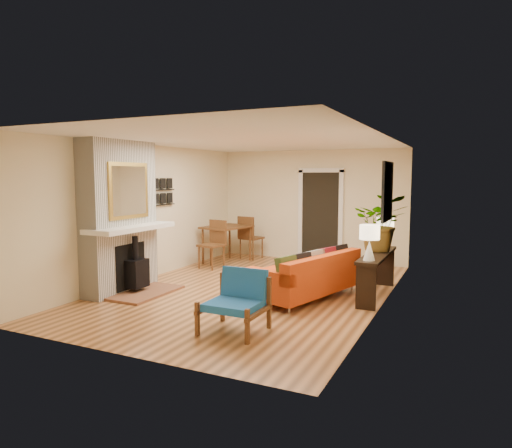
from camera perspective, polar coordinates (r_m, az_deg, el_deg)
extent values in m
plane|color=tan|center=(8.10, -0.61, -8.25)|extent=(6.50, 6.50, 0.00)
plane|color=white|center=(7.87, -0.63, 10.42)|extent=(6.50, 6.50, 0.00)
plane|color=#F9ECC3|center=(10.89, 6.88, 2.30)|extent=(4.50, 0.00, 4.50)
plane|color=#F9ECC3|center=(5.17, -16.56, -1.96)|extent=(4.50, 0.00, 4.50)
plane|color=#F9ECC3|center=(9.09, -13.50, 1.45)|extent=(0.00, 6.50, 6.50)
plane|color=#F9ECC3|center=(7.19, 15.73, 0.24)|extent=(0.00, 6.50, 6.50)
cube|color=black|center=(10.80, 8.07, 0.93)|extent=(0.88, 0.06, 2.10)
cube|color=white|center=(10.95, 5.60, 1.02)|extent=(0.10, 0.08, 2.18)
cube|color=white|center=(10.66, 10.57, 0.82)|extent=(0.10, 0.08, 2.18)
cube|color=white|center=(10.75, 8.14, 6.67)|extent=(1.08, 0.08, 0.10)
cube|color=black|center=(7.56, 16.11, 3.92)|extent=(0.04, 0.85, 0.95)
cube|color=slate|center=(7.57, 15.92, 3.92)|extent=(0.01, 0.70, 0.80)
cube|color=black|center=(9.33, -11.98, 2.34)|extent=(0.06, 0.95, 0.02)
cube|color=black|center=(9.32, -12.02, 4.18)|extent=(0.06, 0.95, 0.02)
cube|color=white|center=(8.16, -16.84, 4.80)|extent=(0.42, 1.50, 1.48)
cube|color=white|center=(8.29, -16.57, -4.21)|extent=(0.42, 1.50, 1.12)
cube|color=white|center=(8.05, -15.36, -0.45)|extent=(0.60, 1.68, 0.08)
cube|color=black|center=(8.17, -15.42, -5.11)|extent=(0.03, 0.72, 0.78)
cube|color=brown|center=(8.08, -13.73, -8.32)|extent=(0.75, 1.30, 0.04)
cube|color=black|center=(8.12, -14.78, -5.96)|extent=(0.30, 0.36, 0.48)
cylinder|color=black|center=(8.04, -14.86, -2.89)|extent=(0.10, 0.10, 0.40)
cube|color=gold|center=(8.02, -15.62, 4.04)|extent=(0.04, 0.95, 0.95)
cube|color=silver|center=(8.00, -15.51, 4.04)|extent=(0.01, 0.82, 0.82)
cylinder|color=silver|center=(7.24, -0.19, -9.58)|extent=(0.05, 0.05, 0.10)
cylinder|color=silver|center=(6.82, 4.16, -10.58)|extent=(0.05, 0.05, 0.10)
cylinder|color=silver|center=(8.64, 7.94, -7.08)|extent=(0.05, 0.05, 0.10)
cylinder|color=silver|center=(8.29, 11.90, -7.71)|extent=(0.05, 0.05, 0.10)
cube|color=#DA4714|center=(7.67, 6.30, -7.22)|extent=(1.42, 2.21, 0.29)
cube|color=#DA4714|center=(7.42, 8.48, -5.20)|extent=(0.77, 2.02, 0.34)
cube|color=#DA4714|center=(6.90, 1.77, -6.62)|extent=(0.89, 0.42, 0.20)
cube|color=#DA4714|center=(8.39, 10.04, -4.43)|extent=(0.89, 0.42, 0.20)
cube|color=#3F5625|center=(6.87, 3.94, -5.69)|extent=(0.30, 0.43, 0.41)
cube|color=black|center=(7.17, 5.85, -5.20)|extent=(0.30, 0.43, 0.41)
cube|color=#B1B0AB|center=(7.49, 7.61, -4.75)|extent=(0.30, 0.43, 0.41)
cube|color=maroon|center=(7.77, 9.03, -4.38)|extent=(0.30, 0.43, 0.41)
cube|color=black|center=(8.09, 10.52, -3.99)|extent=(0.30, 0.43, 0.41)
cylinder|color=silver|center=(7.76, -0.51, -8.65)|extent=(0.04, 0.04, 0.06)
cylinder|color=silver|center=(7.40, 3.35, -9.40)|extent=(0.04, 0.04, 0.06)
cylinder|color=silver|center=(8.25, 2.27, -7.77)|extent=(0.04, 0.04, 0.06)
cylinder|color=silver|center=(7.90, 6.01, -8.41)|extent=(0.04, 0.04, 0.06)
cube|color=#DA4714|center=(7.77, 2.79, -7.14)|extent=(0.93, 0.93, 0.33)
cube|color=brown|center=(6.11, -5.72, -10.19)|extent=(0.05, 0.73, 0.05)
cube|color=brown|center=(5.88, -7.36, -11.68)|extent=(0.05, 0.05, 0.43)
cube|color=brown|center=(6.37, -4.21, -9.06)|extent=(0.05, 0.05, 0.68)
cube|color=brown|center=(5.80, 0.34, -11.07)|extent=(0.05, 0.73, 0.05)
cube|color=brown|center=(5.55, -1.10, -12.72)|extent=(0.05, 0.05, 0.43)
cube|color=brown|center=(6.06, 1.65, -9.82)|extent=(0.05, 0.05, 0.68)
cube|color=#1D72B1|center=(5.93, -2.78, -10.09)|extent=(0.64, 0.60, 0.10)
cube|color=#1D72B1|center=(6.12, -1.49, -7.31)|extent=(0.64, 0.16, 0.40)
cube|color=brown|center=(10.55, -3.67, -0.37)|extent=(0.98, 1.24, 0.04)
cylinder|color=brown|center=(10.45, -6.66, -2.80)|extent=(0.06, 0.06, 0.80)
cylinder|color=brown|center=(10.04, -4.04, -3.14)|extent=(0.06, 0.06, 0.80)
cylinder|color=brown|center=(11.17, -3.31, -2.21)|extent=(0.06, 0.06, 0.80)
cylinder|color=brown|center=(10.78, -0.75, -2.49)|extent=(0.06, 0.06, 0.80)
cube|color=brown|center=(9.94, -5.60, -2.66)|extent=(0.55, 0.55, 0.04)
cube|color=brown|center=(10.07, -4.77, -0.94)|extent=(0.47, 0.13, 0.51)
cylinder|color=brown|center=(9.97, -7.13, -4.15)|extent=(0.04, 0.04, 0.49)
cylinder|color=brown|center=(9.72, -5.50, -4.39)|extent=(0.04, 0.04, 0.49)
cylinder|color=brown|center=(10.24, -5.67, -3.86)|extent=(0.04, 0.04, 0.49)
cylinder|color=brown|center=(10.00, -4.05, -4.09)|extent=(0.04, 0.04, 0.49)
cube|color=brown|center=(11.05, -0.58, -1.76)|extent=(0.55, 0.55, 0.04)
cube|color=brown|center=(10.84, -1.29, -0.43)|extent=(0.47, 0.13, 0.51)
cylinder|color=brown|center=(11.05, -1.96, -3.11)|extent=(0.04, 0.04, 0.49)
cylinder|color=brown|center=(10.83, -0.38, -3.29)|extent=(0.04, 0.04, 0.49)
cylinder|color=brown|center=(11.35, -0.78, -2.86)|extent=(0.04, 0.04, 0.49)
cylinder|color=brown|center=(11.13, 0.79, -3.04)|extent=(0.04, 0.04, 0.49)
cube|color=black|center=(7.80, 14.92, -3.75)|extent=(0.34, 1.85, 0.05)
cube|color=black|center=(7.05, 13.58, -7.73)|extent=(0.30, 0.04, 0.68)
cube|color=black|center=(8.69, 15.88, -5.21)|extent=(0.30, 0.04, 0.68)
cone|color=white|center=(7.11, 13.96, -3.24)|extent=(0.18, 0.18, 0.30)
cylinder|color=white|center=(7.08, 14.00, -1.80)|extent=(0.03, 0.03, 0.06)
cylinder|color=#FFEABF|center=(7.07, 14.02, -1.00)|extent=(0.30, 0.30, 0.22)
cone|color=white|center=(8.45, 15.80, -1.84)|extent=(0.18, 0.18, 0.30)
cylinder|color=white|center=(8.42, 15.84, -0.63)|extent=(0.03, 0.03, 0.06)
cylinder|color=#FFEABF|center=(8.41, 15.86, 0.05)|extent=(0.30, 0.30, 0.22)
imported|color=#1E5919|center=(8.00, 15.30, 0.15)|extent=(1.02, 0.93, 0.97)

